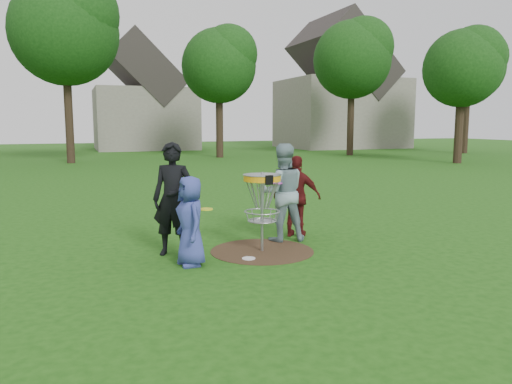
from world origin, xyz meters
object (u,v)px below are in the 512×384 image
object	(u,v)px
player_blue	(191,221)
player_maroon	(297,196)
disc_golf_basket	(262,193)
player_grey	(282,192)
player_black	(173,199)

from	to	relation	value
player_blue	player_maroon	size ratio (longest dim) A/B	0.88
player_maroon	player_blue	bearing A→B (deg)	65.58
player_maroon	disc_golf_basket	xyz separation A→B (m)	(-1.05, -0.83, 0.23)
player_grey	disc_golf_basket	world-z (taller)	player_grey
player_blue	player_maroon	xyz separation A→B (m)	(2.39, 1.23, 0.09)
player_grey	player_maroon	xyz separation A→B (m)	(0.40, 0.20, -0.12)
player_grey	player_maroon	size ratio (longest dim) A/B	1.16
player_blue	player_black	distance (m)	0.76
player_blue	disc_golf_basket	world-z (taller)	player_blue
player_blue	disc_golf_basket	size ratio (longest dim) A/B	1.02
player_black	player_maroon	bearing A→B (deg)	40.54
player_blue	player_grey	size ratio (longest dim) A/B	0.76
player_maroon	disc_golf_basket	bearing A→B (deg)	76.60
player_maroon	player_grey	bearing A→B (deg)	64.89
player_maroon	player_black	bearing A→B (deg)	50.08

